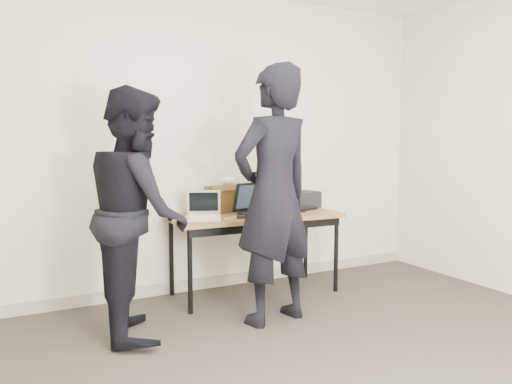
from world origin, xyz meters
TOP-DOWN VIEW (x-y plane):
  - room at (0.00, 0.00)m, footprint 4.60×4.60m
  - desk at (0.24, 1.89)m, footprint 1.52×0.70m
  - laptop_beige at (-0.27, 1.85)m, footprint 0.37×0.37m
  - laptop_center at (0.25, 1.85)m, footprint 0.43×0.42m
  - laptop_right at (0.69, 2.02)m, footprint 0.41×0.40m
  - leather_satchel at (0.06, 2.11)m, footprint 0.37×0.20m
  - tissue at (0.09, 2.12)m, footprint 0.13×0.10m
  - equipment_box at (0.87, 2.08)m, footprint 0.29×0.25m
  - power_brick at (0.02, 1.72)m, footprint 0.08×0.06m
  - cables at (0.40, 1.87)m, footprint 0.98×0.41m
  - person_typist at (0.05, 1.22)m, footprint 0.78×0.59m
  - person_observer at (-0.91, 1.46)m, footprint 0.78×0.94m
  - baseboard at (0.00, 2.23)m, footprint 4.50×0.03m

SIDE VIEW (x-z plane):
  - baseboard at x=0.00m, z-range 0.00..0.10m
  - desk at x=0.24m, z-range 0.30..1.02m
  - cables at x=0.40m, z-range 0.72..0.73m
  - power_brick at x=0.02m, z-range 0.72..0.75m
  - laptop_beige at x=-0.27m, z-range 0.65..0.88m
  - laptop_right at x=0.69m, z-range 0.65..0.90m
  - laptop_center at x=0.25m, z-range 0.64..0.92m
  - equipment_box at x=0.87m, z-range 0.72..0.87m
  - leather_satchel at x=0.06m, z-range 0.72..0.97m
  - person_observer at x=-0.91m, z-range 0.00..1.74m
  - person_typist at x=0.05m, z-range 0.00..1.93m
  - tissue at x=0.09m, z-range 0.97..1.04m
  - room at x=0.00m, z-range -0.05..2.75m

